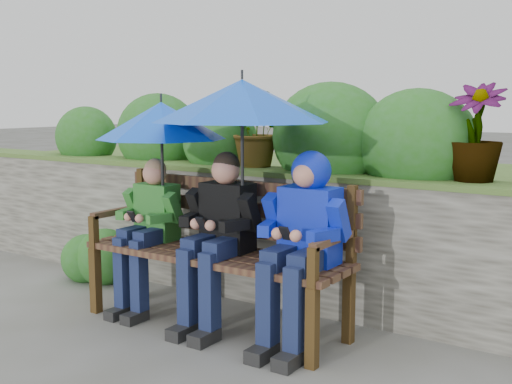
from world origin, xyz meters
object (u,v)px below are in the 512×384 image
Objects in this scene: boy_middle at (218,230)px; boy_right at (302,232)px; park_bench at (221,242)px; boy_left at (148,225)px; umbrella_right at (242,101)px; umbrella_left at (161,121)px.

boy_middle is 0.97× the size of boy_right.
boy_left reaches higher than park_bench.
umbrella_right reaches higher than boy_right.
boy_right is at bearing 0.10° from boy_left.
boy_right is at bearing -5.58° from umbrella_right.
boy_middle is 1.30× the size of umbrella_left.
boy_left is 0.91× the size of boy_right.
umbrella_right is at bearing 20.07° from boy_middle.
boy_middle is 0.88m from umbrella_right.
park_bench is at bearing 118.19° from boy_middle.
park_bench is 0.99m from umbrella_right.
park_bench is 1.56× the size of boy_right.
park_bench is 1.71× the size of boy_left.
umbrella_right reaches higher than park_bench.
boy_middle is at bearing -0.71° from boy_left.
umbrella_right is (0.16, 0.06, 0.86)m from boy_middle.
umbrella_left is (-0.50, -0.03, 0.83)m from park_bench.
boy_left is 0.94× the size of boy_middle.
park_bench is 2.09× the size of umbrella_left.
umbrella_left is at bearing 179.35° from umbrella_right.
boy_left is at bearing -149.35° from umbrella_left.
boy_middle is 1.03× the size of umbrella_right.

